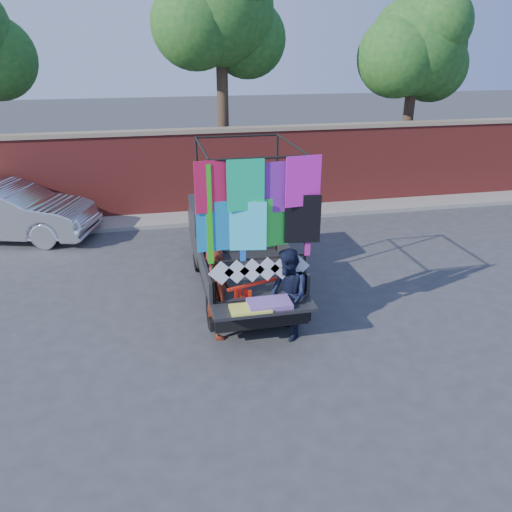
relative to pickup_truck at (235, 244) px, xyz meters
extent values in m
plane|color=#38383A|center=(-0.30, -2.03, -0.83)|extent=(90.00, 90.00, 0.00)
cube|color=#9C332D|center=(-0.30, 4.97, 0.42)|extent=(30.00, 0.35, 2.50)
cube|color=gray|center=(-0.30, 4.97, 1.72)|extent=(30.00, 0.45, 0.12)
cube|color=gray|center=(-0.30, 4.27, -0.77)|extent=(30.00, 1.20, 0.12)
cylinder|color=#38281C|center=(0.70, 6.17, 1.90)|extent=(0.36, 0.36, 5.46)
sphere|color=#164F1C|center=(0.70, 6.17, 5.02)|extent=(3.20, 3.20, 3.20)
sphere|color=#164F1C|center=(1.60, 6.57, 4.24)|extent=(2.40, 2.40, 2.40)
sphere|color=#164F1C|center=(-0.10, 5.87, 4.63)|extent=(2.60, 2.60, 2.60)
cylinder|color=#38281C|center=(7.20, 6.17, 1.44)|extent=(0.36, 0.36, 4.55)
sphere|color=#164F1C|center=(7.20, 6.17, 4.04)|extent=(3.20, 3.20, 3.20)
sphere|color=#164F1C|center=(8.10, 6.57, 3.39)|extent=(2.40, 2.40, 2.40)
sphere|color=#164F1C|center=(6.40, 5.87, 3.72)|extent=(2.60, 2.60, 2.60)
sphere|color=#164F1C|center=(7.50, 5.57, 4.69)|extent=(2.20, 2.20, 2.20)
cylinder|color=black|center=(-0.77, 0.59, -0.51)|extent=(0.22, 0.65, 0.65)
cylinder|color=black|center=(-0.77, -2.07, -0.51)|extent=(0.22, 0.65, 0.65)
cylinder|color=black|center=(0.77, 0.59, -0.51)|extent=(0.22, 0.65, 0.65)
cylinder|color=black|center=(0.77, -2.07, -0.51)|extent=(0.22, 0.65, 0.65)
cube|color=black|center=(0.00, -0.79, -0.34)|extent=(1.68, 4.14, 0.30)
cube|color=black|center=(0.00, -1.53, -0.06)|extent=(1.78, 2.27, 0.10)
cube|color=black|center=(-0.87, -1.53, 0.15)|extent=(0.06, 2.27, 0.44)
cube|color=black|center=(0.87, -1.53, 0.15)|extent=(0.06, 2.27, 0.44)
cube|color=black|center=(0.00, -0.42, 0.15)|extent=(1.78, 0.06, 0.44)
cube|color=black|center=(0.00, 0.54, 0.20)|extent=(1.78, 1.58, 1.23)
cube|color=#8C9EAD|center=(0.00, 0.10, 0.60)|extent=(1.58, 0.06, 0.54)
cube|color=#8C9EAD|center=(0.00, 1.28, 0.40)|extent=(1.58, 0.10, 0.69)
cube|color=black|center=(0.00, 1.63, -0.05)|extent=(1.73, 0.89, 0.54)
cube|color=black|center=(0.00, -2.91, -0.05)|extent=(1.78, 0.54, 0.06)
cube|color=black|center=(0.00, -2.68, -0.42)|extent=(1.82, 0.15, 0.18)
cylinder|color=black|center=(-0.81, -2.57, 1.22)|extent=(0.05, 0.05, 2.47)
cylinder|color=black|center=(-0.81, -0.49, 1.22)|extent=(0.05, 0.05, 2.47)
cylinder|color=black|center=(0.81, -2.57, 1.22)|extent=(0.05, 0.05, 2.47)
cylinder|color=black|center=(0.81, -0.49, 1.22)|extent=(0.05, 0.05, 2.47)
cylinder|color=black|center=(0.00, -2.57, 2.45)|extent=(1.68, 0.04, 0.04)
cylinder|color=black|center=(0.00, -0.49, 2.45)|extent=(1.68, 0.04, 0.04)
cylinder|color=black|center=(-0.81, -1.53, 2.45)|extent=(0.04, 2.12, 0.04)
cylinder|color=black|center=(0.81, -1.53, 2.45)|extent=(0.04, 2.12, 0.04)
cylinder|color=black|center=(0.00, -2.57, 0.72)|extent=(1.68, 0.04, 0.04)
cube|color=#E91B4A|center=(-0.74, -2.59, 2.01)|extent=(0.61, 0.01, 0.84)
cube|color=#0EC67D|center=(-0.25, -2.63, 2.01)|extent=(0.61, 0.01, 0.84)
cube|color=purple|center=(0.25, -2.59, 2.01)|extent=(0.61, 0.01, 0.84)
cube|color=#FD1CD1|center=(0.74, -2.63, 2.01)|extent=(0.61, 0.01, 0.84)
cube|color=#178ECF|center=(-0.74, -2.59, 1.37)|extent=(0.61, 0.01, 0.84)
cube|color=#35DAFF|center=(-0.25, -2.63, 1.37)|extent=(0.61, 0.01, 0.84)
cube|color=#28E73B|center=(0.25, -2.59, 1.37)|extent=(0.61, 0.01, 0.84)
cube|color=black|center=(0.74, -2.63, 1.37)|extent=(0.61, 0.01, 0.84)
cube|color=#27C518|center=(-0.84, -2.61, 1.56)|extent=(0.10, 0.01, 1.68)
cube|color=#D3239F|center=(0.84, -2.61, 1.56)|extent=(0.10, 0.01, 1.68)
cube|color=blue|center=(-0.30, -2.61, 1.56)|extent=(0.10, 0.01, 1.68)
cube|color=white|center=(-0.67, -2.60, 0.53)|extent=(0.45, 0.01, 0.45)
cube|color=white|center=(-0.40, -2.60, 0.53)|extent=(0.45, 0.01, 0.45)
cube|color=white|center=(-0.13, -2.60, 0.53)|extent=(0.45, 0.01, 0.45)
cube|color=white|center=(0.13, -2.60, 0.53)|extent=(0.45, 0.01, 0.45)
cube|color=white|center=(0.40, -2.60, 0.53)|extent=(0.45, 0.01, 0.45)
cube|color=white|center=(0.67, -2.60, 0.53)|extent=(0.45, 0.01, 0.45)
cube|color=#DA306E|center=(0.10, -2.91, 0.02)|extent=(0.74, 0.44, 0.08)
cube|color=#E0E849|center=(-0.25, -2.98, 0.00)|extent=(0.69, 0.39, 0.04)
imported|color=silver|center=(-5.63, 3.79, -0.06)|extent=(4.96, 2.89, 1.54)
imported|color=maroon|center=(-0.71, -2.34, 0.02)|extent=(0.44, 0.64, 1.71)
imported|color=#141932|center=(0.50, -2.64, 0.01)|extent=(0.76, 0.91, 1.69)
cube|color=#FF1F0D|center=(-0.10, -2.49, 0.21)|extent=(0.96, 0.33, 0.04)
cube|color=#FF1F0D|center=(-0.41, -2.51, -0.10)|extent=(0.06, 0.02, 0.57)
cube|color=#FF1F0D|center=(-0.33, -2.51, -0.12)|extent=(0.06, 0.02, 0.57)
cube|color=#FF1F0D|center=(-0.25, -2.51, -0.14)|extent=(0.06, 0.02, 0.57)
cube|color=#FF1F0D|center=(-0.16, -2.51, -0.16)|extent=(0.06, 0.02, 0.57)
camera|label=1|loc=(-1.68, -10.21, 4.11)|focal=35.00mm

